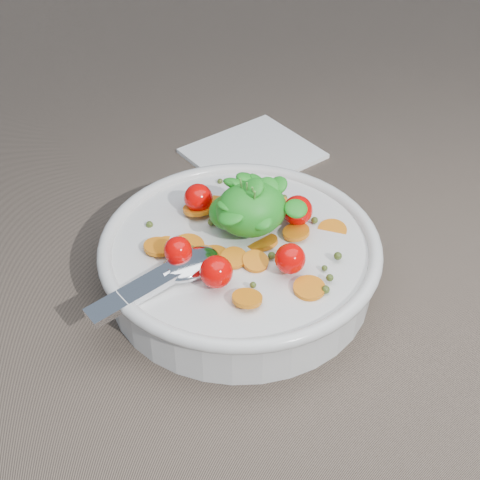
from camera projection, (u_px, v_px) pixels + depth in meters
name	position (u px, v px, depth m)	size (l,w,h in m)	color
ground	(267.00, 288.00, 0.64)	(6.00, 6.00, 0.00)	#736252
bowl	(240.00, 258.00, 0.62)	(0.28, 0.26, 0.11)	silver
napkin	(253.00, 153.00, 0.82)	(0.14, 0.12, 0.01)	white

